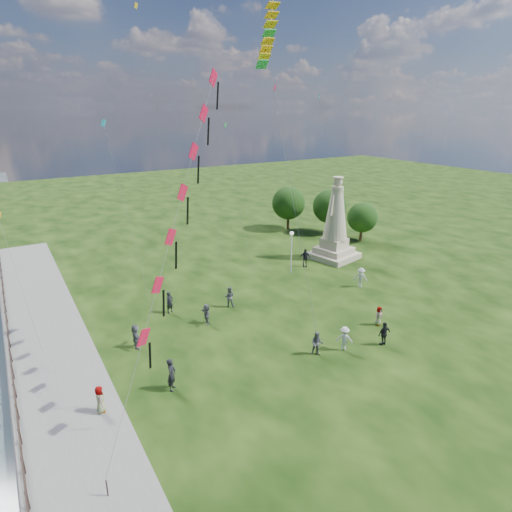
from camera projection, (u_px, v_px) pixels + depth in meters
waterfront at (36, 384)px, 24.66m from camera, size 200.00×200.00×1.51m
statue at (335, 229)px, 43.99m from camera, size 5.02×5.02×8.54m
lamppost at (292, 243)px, 40.07m from camera, size 0.38×0.38×4.15m
tree_row at (320, 207)px, 53.04m from camera, size 8.24×12.64×5.55m
person_0 at (172, 374)px, 23.80m from camera, size 0.80×0.85×1.94m
person_1 at (317, 344)px, 27.20m from camera, size 0.92×0.88×1.63m
person_2 at (344, 338)px, 27.80m from camera, size 1.15×1.13×1.65m
person_3 at (384, 334)px, 28.36m from camera, size 1.01×0.56×1.67m
person_4 at (379, 316)px, 31.01m from camera, size 0.76×0.54×1.45m
person_5 at (136, 336)px, 28.07m from camera, size 0.86×1.61×1.66m
person_6 at (170, 302)px, 32.85m from camera, size 0.72×0.58×1.71m
person_7 at (229, 297)px, 33.86m from camera, size 0.97×0.88×1.69m
person_8 at (361, 277)px, 37.57m from camera, size 1.27×1.19×1.78m
person_9 at (305, 258)px, 42.41m from camera, size 1.21×0.95×1.85m
person_10 at (100, 401)px, 21.98m from camera, size 0.56×0.80×1.51m
person_11 at (206, 314)px, 31.20m from camera, size 0.81×1.51×1.55m
red_kite_train at (182, 200)px, 21.45m from camera, size 10.17×9.35×17.12m
small_kites at (204, 115)px, 40.16m from camera, size 32.16×19.04×30.43m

